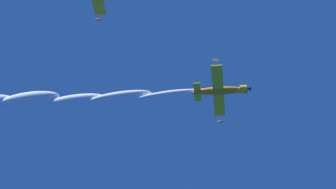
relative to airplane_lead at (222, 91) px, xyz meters
name	(u,v)px	position (x,y,z in m)	size (l,w,h in m)	color
airplane_lead	(222,91)	(0.00, 0.00, 0.00)	(7.61, 8.32, 2.96)	orange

